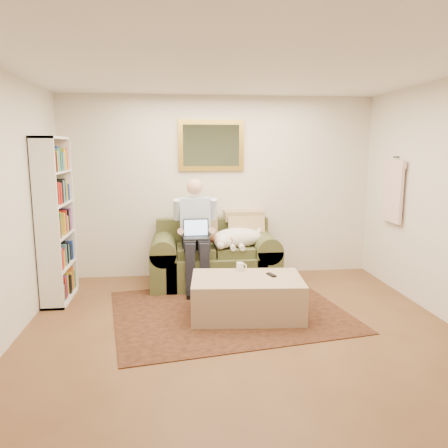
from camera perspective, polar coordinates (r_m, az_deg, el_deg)
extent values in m
cube|color=brown|center=(4.30, 3.03, -15.83)|extent=(4.50, 5.00, 0.01)
cube|color=white|center=(3.94, 3.40, 20.59)|extent=(4.50, 5.00, 0.01)
cube|color=silver|center=(6.38, -0.59, 4.82)|extent=(4.50, 0.01, 2.60)
cube|color=black|center=(5.15, 0.62, -11.27)|extent=(2.88, 2.46, 0.01)
cube|color=#3C4424|center=(6.06, -1.22, -5.90)|extent=(1.32, 0.85, 0.43)
cube|color=#3C4424|center=(6.32, -1.54, -1.20)|extent=(1.60, 0.18, 0.44)
cube|color=#3C4424|center=(6.03, -7.84, -5.58)|extent=(0.35, 0.85, 0.88)
cube|color=#3C4424|center=(6.15, 5.26, -5.21)|extent=(0.35, 0.85, 0.88)
cube|color=#3C4424|center=(5.93, -3.69, -3.53)|extent=(0.50, 0.57, 0.12)
cube|color=#3C4424|center=(5.97, 1.31, -3.41)|extent=(0.50, 0.57, 0.12)
cube|color=black|center=(5.69, -3.62, -1.84)|extent=(0.34, 0.23, 0.02)
cube|color=black|center=(5.78, -3.69, -0.46)|extent=(0.34, 0.06, 0.23)
cube|color=#99BFF2|center=(5.78, -3.69, -0.47)|extent=(0.31, 0.05, 0.20)
cube|color=tan|center=(4.96, 3.00, -9.46)|extent=(1.28, 0.88, 0.44)
cylinder|color=white|center=(5.14, 2.09, -5.61)|extent=(0.08, 0.08, 0.10)
cube|color=black|center=(4.99, 6.20, -6.62)|extent=(0.09, 0.16, 0.02)
cube|color=gold|center=(6.32, -1.69, 10.22)|extent=(0.94, 0.04, 0.72)
cube|color=gray|center=(6.30, -1.67, 10.22)|extent=(0.80, 0.01, 0.58)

